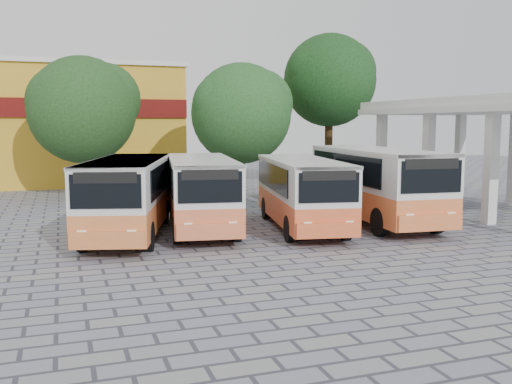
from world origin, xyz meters
name	(u,v)px	position (x,y,z in m)	size (l,w,h in m)	color
ground	(342,245)	(0.00, 0.00, 0.00)	(90.00, 90.00, 0.00)	slate
terminal_shelter	(507,108)	(10.50, 4.00, 4.91)	(6.80, 15.80, 5.40)	silver
shophouse_block	(32,124)	(-11.00, 25.99, 4.16)	(20.40, 10.40, 8.30)	gold
bus_far_left	(128,192)	(-6.83, 4.07, 1.68)	(4.50, 8.52, 2.90)	orange
bus_centre_left	(201,189)	(-3.93, 4.49, 1.65)	(3.62, 8.23, 2.86)	#DB683C
bus_centre_right	(302,189)	(-0.04, 3.40, 1.62)	(3.68, 8.09, 2.80)	#E1582A
bus_far_right	(376,180)	(3.51, 3.70, 1.82)	(3.40, 8.94, 3.15)	orange
tree_left	(84,106)	(-7.86, 15.92, 5.16)	(6.24, 5.94, 7.94)	#432A11
tree_middle	(242,110)	(0.63, 13.47, 4.96)	(5.94, 5.66, 7.60)	black
tree_right	(330,77)	(7.37, 16.07, 7.14)	(6.20, 5.90, 9.90)	#3A2610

